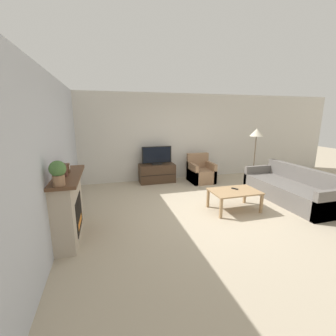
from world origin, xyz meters
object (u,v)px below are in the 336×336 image
object	(u,v)px
tv	(157,156)
armchair	(201,173)
tv_stand	(157,173)
remote	(235,189)
fireplace	(69,205)
mantel_vase_left	(61,174)
mantel_vase_centre_left	(65,170)
mantel_clock	(67,168)
coffee_table	(234,193)
couch	(291,190)
floor_lamp	(256,135)
potted_plant	(58,172)

from	to	relation	value
tv	armchair	size ratio (longest dim) A/B	1.06
tv_stand	remote	distance (m)	2.73
fireplace	remote	bearing A→B (deg)	4.90
mantel_vase_left	mantel_vase_centre_left	size ratio (longest dim) A/B	1.14
mantel_clock	remote	bearing A→B (deg)	2.45
mantel_vase_centre_left	tv_stand	xyz separation A→B (m)	(2.13, 2.84, -0.90)
mantel_vase_left	remote	bearing A→B (deg)	12.21
mantel_vase_centre_left	coffee_table	distance (m)	3.37
mantel_vase_centre_left	tv_stand	size ratio (longest dim) A/B	0.20
fireplace	coffee_table	size ratio (longest dim) A/B	1.40
couch	armchair	bearing A→B (deg)	124.76
mantel_vase_centre_left	floor_lamp	distance (m)	5.26
coffee_table	mantel_vase_centre_left	bearing A→B (deg)	-174.60
mantel_clock	remote	world-z (taller)	mantel_clock
mantel_clock	armchair	world-z (taller)	mantel_clock
potted_plant	coffee_table	bearing A→B (deg)	13.99
armchair	floor_lamp	world-z (taller)	floor_lamp
mantel_vase_left	tv_stand	size ratio (longest dim) A/B	0.23
mantel_vase_left	mantel_clock	xyz separation A→B (m)	(0.00, 0.58, -0.04)
mantel_vase_centre_left	potted_plant	world-z (taller)	potted_plant
tv_stand	coffee_table	xyz separation A→B (m)	(1.14, -2.53, 0.11)
mantel_vase_centre_left	mantel_clock	size ratio (longest dim) A/B	1.43
tv	potted_plant	bearing A→B (deg)	-122.46
mantel_vase_centre_left	tv	xyz separation A→B (m)	(2.13, 2.84, -0.36)
armchair	floor_lamp	xyz separation A→B (m)	(1.44, -0.63, 1.18)
mantel_clock	coffee_table	size ratio (longest dim) A/B	0.15
remote	floor_lamp	size ratio (longest dim) A/B	0.09
mantel_vase_left	couch	size ratio (longest dim) A/B	0.10
mantel_vase_left	mantel_vase_centre_left	bearing A→B (deg)	90.00
tv_stand	mantel_vase_left	bearing A→B (deg)	-123.89
mantel_clock	tv	xyz separation A→B (m)	(2.13, 2.59, -0.34)
fireplace	tv	size ratio (longest dim) A/B	1.58
mantel_vase_left	armchair	distance (m)	4.58
potted_plant	mantel_vase_left	bearing A→B (deg)	90.00
floor_lamp	couch	bearing A→B (deg)	-89.69
coffee_table	armchair	bearing A→B (deg)	84.97
fireplace	mantel_vase_left	bearing A→B (deg)	-87.79
tv_stand	armchair	world-z (taller)	armchair
fireplace	remote	size ratio (longest dim) A/B	9.75
coffee_table	remote	distance (m)	0.12
floor_lamp	potted_plant	bearing A→B (deg)	-153.78
mantel_vase_left	couch	xyz separation A→B (m)	(4.90, 0.78, -0.93)
mantel_vase_centre_left	potted_plant	xyz separation A→B (m)	(0.00, -0.50, 0.09)
tv_stand	armchair	bearing A→B (deg)	-12.82
coffee_table	remote	bearing A→B (deg)	55.84
mantel_clock	potted_plant	distance (m)	0.77
mantel_vase_centre_left	couch	size ratio (longest dim) A/B	0.09
coffee_table	couch	xyz separation A→B (m)	(1.64, 0.15, -0.12)
fireplace	floor_lamp	world-z (taller)	floor_lamp
remote	floor_lamp	world-z (taller)	floor_lamp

